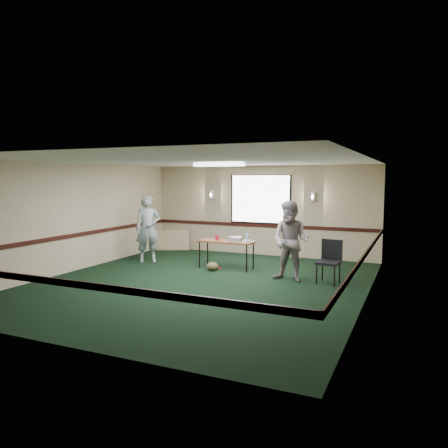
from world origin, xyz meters
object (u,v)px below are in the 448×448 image
at_px(folding_table, 226,243).
at_px(person_left, 148,229).
at_px(projector, 235,239).
at_px(person_right, 291,241).
at_px(conference_chair, 330,258).

height_order(folding_table, person_left, person_left).
xyz_separation_m(folding_table, person_left, (-2.35, -0.08, 0.26)).
bearing_deg(person_left, folding_table, -34.42).
distance_m(projector, person_right, 1.80).
relative_size(projector, person_left, 0.18).
height_order(folding_table, conference_chair, conference_chair).
bearing_deg(person_left, projector, -34.18).
distance_m(projector, conference_chair, 2.56).
bearing_deg(projector, folding_table, -178.02).
height_order(conference_chair, person_right, person_right).
bearing_deg(folding_table, person_left, -177.18).
distance_m(folding_table, person_left, 2.36).
bearing_deg(person_left, conference_chair, -41.07).
xyz_separation_m(conference_chair, person_right, (-0.85, -0.19, 0.35)).
relative_size(conference_chair, person_right, 0.53).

